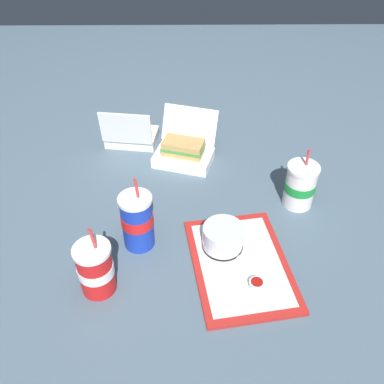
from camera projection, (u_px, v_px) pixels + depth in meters
name	position (u px, v px, depth m)	size (l,w,h in m)	color
ground_plane	(190.00, 197.00, 1.41)	(3.20, 3.20, 0.00)	#4C6070
food_tray	(240.00, 264.00, 1.19)	(0.41, 0.31, 0.01)	red
cake_container	(223.00, 238.00, 1.21)	(0.12, 0.12, 0.07)	black
ketchup_cup	(256.00, 284.00, 1.11)	(0.04, 0.04, 0.02)	white
napkin_stack	(258.00, 268.00, 1.16)	(0.10, 0.10, 0.00)	white
plastic_fork	(215.00, 280.00, 1.14)	(0.11, 0.01, 0.01)	white
clamshell_sandwich_left	(131.00, 133.00, 1.62)	(0.17, 0.21, 0.17)	white
clamshell_sandwich_corner	(184.00, 151.00, 1.54)	(0.25, 0.25, 0.16)	white
soda_cup_front	(137.00, 221.00, 1.20)	(0.09, 0.09, 0.24)	#1938B7
soda_cup_corner	(300.00, 185.00, 1.34)	(0.10, 0.10, 0.21)	white
soda_cup_center	(96.00, 269.00, 1.09)	(0.10, 0.10, 0.21)	red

